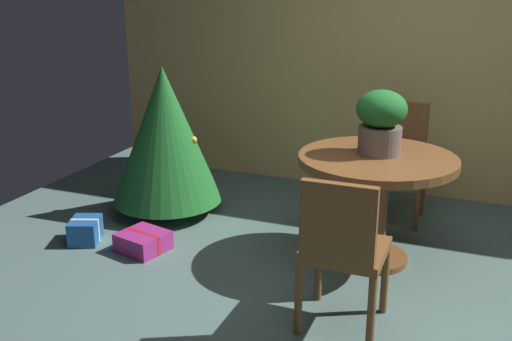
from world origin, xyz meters
TOP-DOWN VIEW (x-y plane):
  - ground_plane at (0.00, 0.00)m, footprint 6.60×6.60m
  - back_wall_panel at (0.00, 2.20)m, footprint 6.00×0.10m
  - round_dining_table at (-0.12, 0.67)m, footprint 1.05×1.05m
  - flower_vase at (-0.13, 0.73)m, footprint 0.33×0.33m
  - wooden_chair_far at (-0.12, 1.55)m, footprint 0.47×0.39m
  - wooden_chair_near at (-0.12, -0.26)m, footprint 0.44×0.44m
  - holiday_tree at (-1.88, 0.93)m, footprint 0.90×0.90m
  - gift_box_purple at (-1.68, 0.21)m, footprint 0.38×0.36m
  - gift_box_blue at (-2.16, 0.19)m, footprint 0.28×0.32m

SIDE VIEW (x-z plane):
  - ground_plane at x=0.00m, z-range 0.00..0.00m
  - gift_box_purple at x=-1.68m, z-range 0.00..0.14m
  - gift_box_blue at x=-2.16m, z-range 0.00..0.18m
  - wooden_chair_near at x=-0.12m, z-range 0.06..0.96m
  - wooden_chair_far at x=-0.12m, z-range 0.08..1.02m
  - round_dining_table at x=-0.12m, z-range 0.20..0.95m
  - holiday_tree at x=-1.88m, z-range 0.06..1.28m
  - flower_vase at x=-0.13m, z-range 0.77..1.20m
  - back_wall_panel at x=0.00m, z-range 0.00..2.60m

